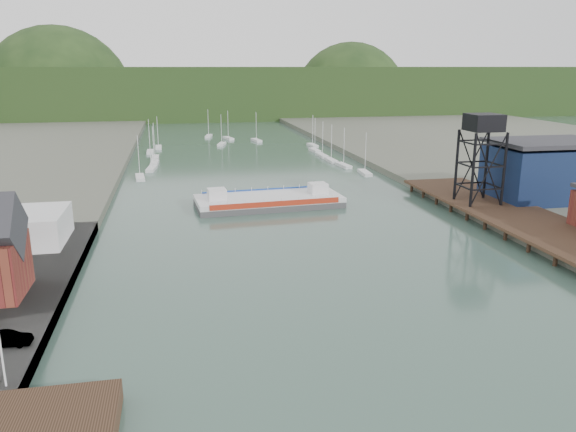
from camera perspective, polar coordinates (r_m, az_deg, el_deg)
name	(u,v)px	position (r m, az deg, el deg)	size (l,w,h in m)	color
ground	(446,429)	(46.39, 15.75, -20.12)	(600.00, 600.00, 0.00)	#334F47
east_pier	(529,221)	(99.20, 23.30, -0.50)	(14.00, 70.00, 2.45)	black
white_shed	(0,229)	(89.91, -27.26, -1.16)	(18.00, 12.00, 4.50)	silver
lift_tower	(483,128)	(106.52, 19.23, 8.43)	(6.50, 6.50, 16.00)	black
blue_shed	(546,171)	(117.51, 24.72, 4.19)	(20.50, 14.50, 11.30)	#0C1736
marina_sailboats	(238,153)	(174.77, -5.08, 6.38)	(57.71, 92.65, 0.90)	silver
distant_hills	(199,95)	(335.40, -9.03, 12.07)	(500.00, 120.00, 80.00)	black
chain_ferry	(269,200)	(108.67, -1.97, 1.60)	(28.61, 13.21, 4.01)	#434345
car_west_b	(8,339)	(58.04, -26.60, -11.12)	(1.45, 4.16, 1.37)	#999999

